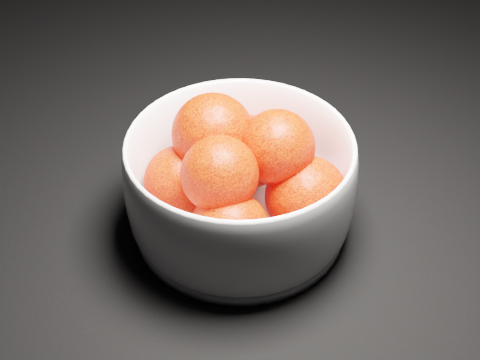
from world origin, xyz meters
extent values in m
cube|color=black|center=(0.00, 0.00, 0.00)|extent=(3.00, 3.00, 0.00)
cylinder|color=white|center=(-0.25, -0.03, 0.01)|extent=(0.18, 0.18, 0.01)
sphere|color=#FE1F08|center=(-0.23, 0.01, 0.04)|extent=(0.07, 0.07, 0.07)
sphere|color=#FE1F08|center=(-0.30, -0.01, 0.04)|extent=(0.06, 0.06, 0.06)
sphere|color=#FE1F08|center=(-0.27, -0.08, 0.04)|extent=(0.07, 0.07, 0.07)
sphere|color=#FE1F08|center=(-0.20, -0.06, 0.04)|extent=(0.07, 0.07, 0.07)
sphere|color=#FE1F08|center=(-0.27, 0.00, 0.08)|extent=(0.07, 0.07, 0.07)
sphere|color=#FE1F08|center=(-0.27, -0.06, 0.08)|extent=(0.06, 0.06, 0.06)
sphere|color=#FE1F08|center=(-0.22, -0.03, 0.08)|extent=(0.06, 0.06, 0.06)
camera|label=1|loc=(-0.35, -0.45, 0.42)|focal=50.00mm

